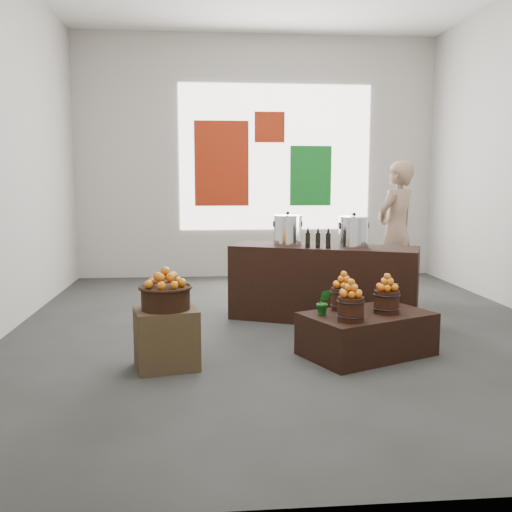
{
  "coord_description": "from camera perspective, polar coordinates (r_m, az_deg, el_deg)",
  "views": [
    {
      "loc": [
        -0.9,
        -6.11,
        1.61
      ],
      "look_at": [
        -0.38,
        -0.4,
        0.86
      ],
      "focal_mm": 40.0,
      "sensor_mm": 36.0,
      "label": 1
    }
  ],
  "objects": [
    {
      "name": "crate",
      "position": [
        5.04,
        -8.95,
        -8.16
      ],
      "size": [
        0.6,
        0.53,
        0.52
      ],
      "primitive_type": "cube",
      "rotation": [
        0.0,
        0.0,
        0.22
      ],
      "color": "brown",
      "rests_on": "ground"
    },
    {
      "name": "stock_pot_left",
      "position": [
        6.7,
        3.18,
        2.53
      ],
      "size": [
        0.33,
        0.33,
        0.33
      ],
      "primitive_type": "cylinder",
      "color": "silver",
      "rests_on": "counter"
    },
    {
      "name": "deco_red_left",
      "position": [
        9.59,
        -3.46,
        9.21
      ],
      "size": [
        0.9,
        0.04,
        1.4
      ],
      "primitive_type": "cube",
      "color": "#9E230C",
      "rests_on": "back_wall"
    },
    {
      "name": "apple_bucket_front_left",
      "position": [
        5.06,
        9.45,
        -5.24
      ],
      "size": [
        0.23,
        0.23,
        0.21
      ],
      "primitive_type": "cylinder",
      "color": "#34170E",
      "rests_on": "display_table"
    },
    {
      "name": "apples_in_bucket_front_right",
      "position": [
        5.39,
        12.98,
        -2.57
      ],
      "size": [
        0.17,
        0.17,
        0.15
      ],
      "primitive_type": null,
      "color": "#AA1405",
      "rests_on": "apple_bucket_front_right"
    },
    {
      "name": "wicker_basket",
      "position": [
        4.96,
        -9.03,
        -4.19
      ],
      "size": [
        0.42,
        0.42,
        0.19
      ],
      "primitive_type": "cylinder",
      "color": "black",
      "rests_on": "crate"
    },
    {
      "name": "back_wall",
      "position": [
        9.66,
        0.14,
        9.8
      ],
      "size": [
        6.0,
        0.04,
        4.0
      ],
      "primitive_type": "cube",
      "color": "#B5AFA7",
      "rests_on": "ground"
    },
    {
      "name": "ground",
      "position": [
        6.39,
        3.08,
        -7.14
      ],
      "size": [
        7.0,
        7.0,
        0.0
      ],
      "primitive_type": "plane",
      "color": "#343432",
      "rests_on": "ground"
    },
    {
      "name": "oil_cruets",
      "position": [
        6.4,
        6.47,
        1.87
      ],
      "size": [
        0.24,
        0.14,
        0.24
      ],
      "primitive_type": null,
      "rotation": [
        0.0,
        0.0,
        -0.4
      ],
      "color": "black",
      "rests_on": "counter"
    },
    {
      "name": "deco_green_right",
      "position": [
        9.75,
        5.48,
        7.99
      ],
      "size": [
        0.7,
        0.04,
        1.0
      ],
      "primitive_type": "cube",
      "color": "#117020",
      "rests_on": "back_wall"
    },
    {
      "name": "deco_red_upper",
      "position": [
        9.69,
        1.37,
        12.76
      ],
      "size": [
        0.5,
        0.04,
        0.5
      ],
      "primitive_type": "cube",
      "color": "#9E230C",
      "rests_on": "back_wall"
    },
    {
      "name": "herb_garnish_left",
      "position": [
        5.24,
        6.77,
        -4.62
      ],
      "size": [
        0.16,
        0.14,
        0.24
      ],
      "primitive_type": "imported",
      "rotation": [
        0.0,
        0.0,
        -0.28
      ],
      "color": "#14621B",
      "rests_on": "display_table"
    },
    {
      "name": "stock_pot_center",
      "position": [
        6.55,
        9.74,
        2.32
      ],
      "size": [
        0.33,
        0.33,
        0.33
      ],
      "primitive_type": "cylinder",
      "color": "silver",
      "rests_on": "counter"
    },
    {
      "name": "apples_in_bucket_front_left",
      "position": [
        5.03,
        9.49,
        -3.2
      ],
      "size": [
        0.17,
        0.17,
        0.15
      ],
      "primitive_type": null,
      "color": "#AA1405",
      "rests_on": "apple_bucket_front_left"
    },
    {
      "name": "apple_bucket_rear",
      "position": [
        5.48,
        8.73,
        -4.26
      ],
      "size": [
        0.23,
        0.23,
        0.21
      ],
      "primitive_type": "cylinder",
      "color": "#34170E",
      "rests_on": "display_table"
    },
    {
      "name": "display_table",
      "position": [
        5.46,
        11.02,
        -7.64
      ],
      "size": [
        1.34,
        1.12,
        0.4
      ],
      "primitive_type": "cube",
      "rotation": [
        0.0,
        0.0,
        0.43
      ],
      "color": "black",
      "rests_on": "ground"
    },
    {
      "name": "apples_in_basket",
      "position": [
        4.92,
        -9.07,
        -2.12
      ],
      "size": [
        0.33,
        0.33,
        0.17
      ],
      "primitive_type": null,
      "color": "#AA1405",
      "rests_on": "wicker_basket"
    },
    {
      "name": "herb_garnish_right",
      "position": [
        5.73,
        13.06,
        -3.69
      ],
      "size": [
        0.23,
        0.2,
        0.24
      ],
      "primitive_type": "imported",
      "rotation": [
        0.0,
        0.0,
        -0.04
      ],
      "color": "#14621B",
      "rests_on": "display_table"
    },
    {
      "name": "counter",
      "position": [
        6.68,
        6.75,
        -2.7
      ],
      "size": [
        2.22,
        1.45,
        0.87
      ],
      "primitive_type": "cube",
      "rotation": [
        0.0,
        0.0,
        -0.4
      ],
      "color": "black",
      "rests_on": "ground"
    },
    {
      "name": "apples_in_bucket_rear",
      "position": [
        5.44,
        8.77,
        -2.36
      ],
      "size": [
        0.17,
        0.17,
        0.15
      ],
      "primitive_type": null,
      "color": "#AA1405",
      "rests_on": "apple_bucket_rear"
    },
    {
      "name": "back_opening",
      "position": [
        9.68,
        1.95,
        9.8
      ],
      "size": [
        3.2,
        0.02,
        2.4
      ],
      "primitive_type": "cube",
      "color": "white",
      "rests_on": "back_wall"
    },
    {
      "name": "shopper",
      "position": [
        8.0,
        13.82,
        2.48
      ],
      "size": [
        0.82,
        0.77,
        1.88
      ],
      "primitive_type": "imported",
      "rotation": [
        0.0,
        0.0,
        3.77
      ],
      "color": "#927359",
      "rests_on": "ground"
    },
    {
      "name": "apple_bucket_front_right",
      "position": [
        5.42,
        12.92,
        -4.48
      ],
      "size": [
        0.23,
        0.23,
        0.21
      ],
      "primitive_type": "cylinder",
      "color": "#34170E",
      "rests_on": "display_table"
    }
  ]
}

